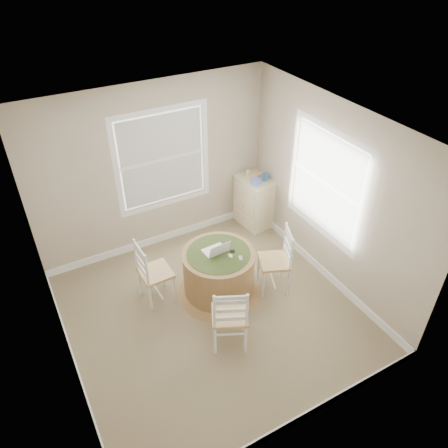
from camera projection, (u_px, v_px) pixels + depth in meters
room at (216, 225)px, 5.25m from camera, size 3.64×3.64×2.64m
round_table at (219, 271)px, 5.93m from camera, size 1.16×1.16×0.70m
chair_left at (156, 272)px, 5.78m from camera, size 0.41×0.43×0.95m
chair_near at (229, 315)px, 5.17m from camera, size 0.55×0.54×0.95m
chair_right at (274, 261)px, 5.96m from camera, size 0.53×0.54×0.95m
laptop at (216, 250)px, 5.75m from camera, size 0.32×0.28×0.21m
mouse at (230, 256)px, 5.69m from camera, size 0.08×0.10×0.03m
phone at (241, 258)px, 5.66m from camera, size 0.07×0.10×0.02m
keys at (232, 251)px, 5.77m from camera, size 0.07×0.07×0.02m
corner_chest at (255, 201)px, 7.27m from camera, size 0.55×0.69×0.86m
tissue_box at (256, 182)px, 6.84m from camera, size 0.13×0.13×0.10m
box_yellow at (256, 175)px, 7.05m from camera, size 0.16×0.11×0.06m
box_blue at (266, 177)px, 6.95m from camera, size 0.09×0.09×0.12m
cup_cream at (247, 172)px, 7.10m from camera, size 0.07×0.07×0.09m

